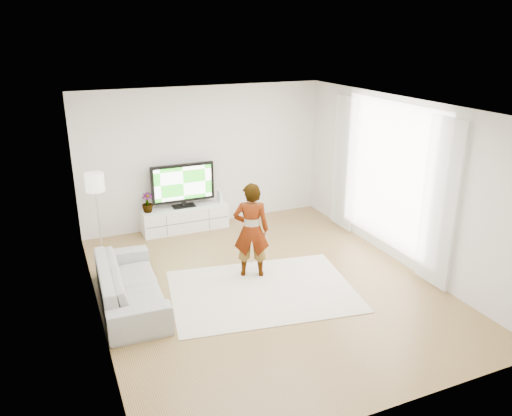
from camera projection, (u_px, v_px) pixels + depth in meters
name	position (u px, v px, depth m)	size (l,w,h in m)	color
floor	(265.00, 285.00, 7.88)	(6.00, 6.00, 0.00)	#A28049
ceiling	(266.00, 107.00, 6.93)	(6.00, 6.00, 0.00)	white
wall_left	(91.00, 227.00, 6.48)	(0.02, 6.00, 2.80)	silver
wall_right	(402.00, 182.00, 8.34)	(0.02, 6.00, 2.80)	silver
wall_back	(204.00, 157.00, 10.00)	(5.00, 0.02, 2.80)	silver
wall_front	(393.00, 295.00, 4.82)	(5.00, 0.02, 2.80)	silver
window	(390.00, 175.00, 8.57)	(0.01, 2.60, 2.50)	white
curtain_near	(439.00, 204.00, 7.45)	(0.04, 0.70, 2.60)	white
curtain_far	(344.00, 164.00, 9.70)	(0.04, 0.70, 2.60)	white
media_console	(185.00, 218.00, 10.00)	(1.71, 0.49, 0.48)	white
television	(183.00, 184.00, 9.78)	(1.26, 0.25, 0.87)	black
game_console	(220.00, 197.00, 10.16)	(0.06, 0.17, 0.23)	white
potted_plant	(147.00, 203.00, 9.58)	(0.21, 0.21, 0.38)	#3F7238
rug	(262.00, 291.00, 7.70)	(2.78, 2.00, 0.01)	beige
player	(251.00, 230.00, 7.94)	(0.57, 0.38, 1.57)	#334772
sofa	(130.00, 284.00, 7.27)	(2.15, 0.84, 0.63)	#ABABA7
floor_lamp	(95.00, 186.00, 8.66)	(0.33, 0.33, 1.48)	silver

